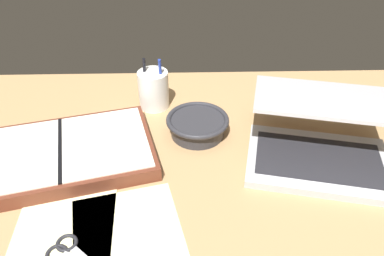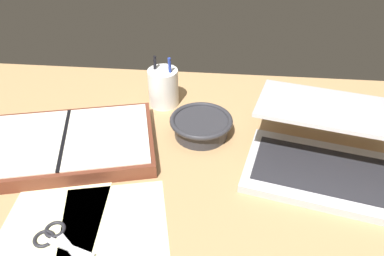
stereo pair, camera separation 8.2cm
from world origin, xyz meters
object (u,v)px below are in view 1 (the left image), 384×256
at_px(bowl, 198,125).
at_px(planner, 62,154).
at_px(pen_cup, 154,89).
at_px(scissors, 68,251).
at_px(laptop, 320,140).

bearing_deg(bowl, planner, -163.53).
height_order(bowl, pen_cup, pen_cup).
relative_size(pen_cup, scissors, 1.18).
distance_m(bowl, planner, 0.32).
bearing_deg(pen_cup, scissors, -105.01).
bearing_deg(laptop, scissors, -141.56).
bearing_deg(bowl, scissors, -125.36).
bearing_deg(scissors, pen_cup, 103.90).
xyz_separation_m(pen_cup, scissors, (-0.12, -0.46, -0.05)).
xyz_separation_m(bowl, pen_cup, (-0.11, 0.13, 0.02)).
distance_m(laptop, bowl, 0.28).
relative_size(planner, scissors, 3.70).
distance_m(pen_cup, planner, 0.30).
relative_size(laptop, scissors, 2.97).
height_order(pen_cup, scissors, pen_cup).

